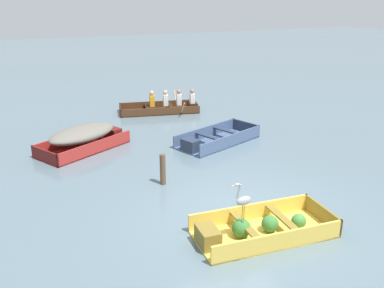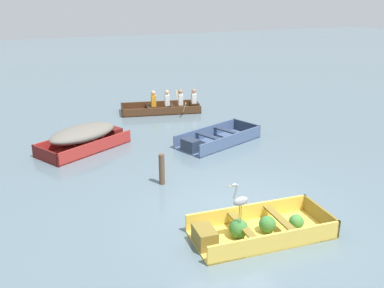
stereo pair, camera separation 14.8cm
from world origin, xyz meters
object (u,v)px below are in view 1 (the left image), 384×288
Objects in this scene: heron_on_dinghy at (243,200)px; skiff_slate_blue_near_moored at (215,140)px; skiff_red_mid_moored at (83,136)px; dinghy_yellow_foreground at (259,229)px; mooring_post at (163,169)px; rowboat_dark_varnish_with_crew at (165,106)px.

skiff_slate_blue_near_moored is at bearing 69.20° from heron_on_dinghy.
dinghy_yellow_foreground is at bearing -69.93° from skiff_red_mid_moored.
skiff_slate_blue_near_moored is (1.59, 5.25, -0.01)m from dinghy_yellow_foreground.
heron_on_dinghy is at bearing -80.00° from mooring_post.
mooring_post is at bearing -110.26° from rowboat_dark_varnish_with_crew.
rowboat_dark_varnish_with_crew is at bearing 81.35° from dinghy_yellow_foreground.
mooring_post is (-0.54, 3.05, -0.48)m from heron_on_dinghy.
dinghy_yellow_foreground is 0.93× the size of skiff_slate_blue_near_moored.
skiff_red_mid_moored is 3.60m from mooring_post.
mooring_post is at bearing 100.00° from heron_on_dinghy.
dinghy_yellow_foreground is 3.39× the size of heron_on_dinghy.
rowboat_dark_varnish_with_crew is (3.78, 3.16, -0.22)m from skiff_red_mid_moored.
skiff_red_mid_moored is at bearing -140.11° from rowboat_dark_varnish_with_crew.
skiff_red_mid_moored is 0.92× the size of rowboat_dark_varnish_with_crew.
mooring_post is (-0.94, 3.04, 0.25)m from dinghy_yellow_foreground.
skiff_red_mid_moored is 4.93m from rowboat_dark_varnish_with_crew.
rowboat_dark_varnish_with_crew is at bearing 69.74° from mooring_post.
dinghy_yellow_foreground is at bearing 1.54° from heron_on_dinghy.
rowboat_dark_varnish_with_crew is 3.91× the size of heron_on_dinghy.
rowboat_dark_varnish_with_crew is 6.91m from mooring_post.
heron_on_dinghy is at bearing -73.23° from skiff_red_mid_moored.
dinghy_yellow_foreground is at bearing -72.76° from mooring_post.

